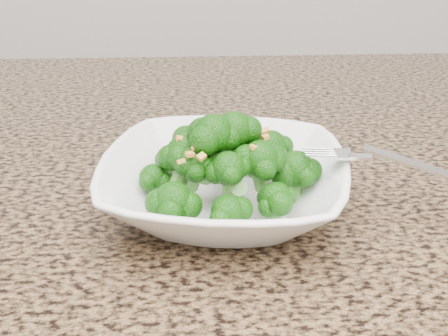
{
  "coord_description": "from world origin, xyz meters",
  "views": [
    {
      "loc": [
        0.12,
        -0.33,
        1.2
      ],
      "look_at": [
        0.14,
        0.18,
        0.95
      ],
      "focal_mm": 45.0,
      "sensor_mm": 36.0,
      "label": 1
    }
  ],
  "objects": [
    {
      "name": "broccoli_pile",
      "position": [
        0.14,
        0.18,
        1.0
      ],
      "size": [
        0.22,
        0.22,
        0.07
      ],
      "primitive_type": null,
      "color": "#145309",
      "rests_on": "bowl"
    },
    {
      "name": "granite_counter",
      "position": [
        0.0,
        0.3,
        0.89
      ],
      "size": [
        1.64,
        1.04,
        0.03
      ],
      "primitive_type": "cube",
      "color": "brown",
      "rests_on": "cabinet"
    },
    {
      "name": "fork",
      "position": [
        0.28,
        0.16,
        0.97
      ],
      "size": [
        0.19,
        0.1,
        0.01
      ],
      "primitive_type": null,
      "rotation": [
        0.0,
        0.0,
        -0.37
      ],
      "color": "silver",
      "rests_on": "bowl"
    },
    {
      "name": "bowl",
      "position": [
        0.14,
        0.18,
        0.93
      ],
      "size": [
        0.29,
        0.29,
        0.06
      ],
      "primitive_type": "imported",
      "rotation": [
        0.0,
        0.0,
        -0.15
      ],
      "color": "white",
      "rests_on": "granite_counter"
    },
    {
      "name": "garlic_topping",
      "position": [
        0.14,
        0.18,
        1.03
      ],
      "size": [
        0.13,
        0.13,
        0.01
      ],
      "primitive_type": null,
      "color": "gold",
      "rests_on": "broccoli_pile"
    }
  ]
}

